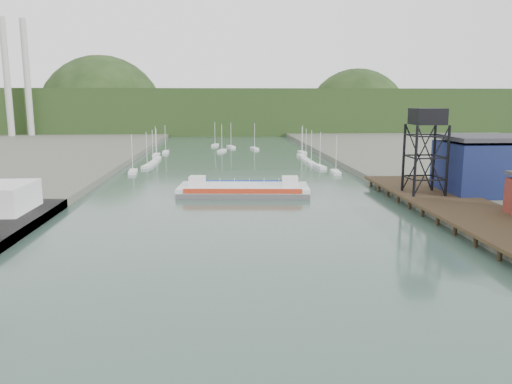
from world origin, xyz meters
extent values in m
plane|color=#314D45|center=(0.00, 0.00, 0.00)|extent=(600.00, 600.00, 0.00)
cube|color=black|center=(37.00, 45.00, 1.90)|extent=(14.00, 70.00, 0.50)
cylinder|color=black|center=(31.00, 45.00, 0.80)|extent=(0.60, 0.60, 2.20)
cylinder|color=black|center=(43.00, 45.00, 0.80)|extent=(0.60, 0.60, 2.20)
cylinder|color=black|center=(32.00, 55.00, 8.65)|extent=(0.50, 0.50, 13.00)
cylinder|color=black|center=(38.00, 55.00, 8.65)|extent=(0.50, 0.50, 13.00)
cylinder|color=black|center=(32.00, 61.00, 8.65)|extent=(0.50, 0.50, 13.00)
cylinder|color=black|center=(38.00, 61.00, 8.65)|extent=(0.50, 0.50, 13.00)
cube|color=black|center=(35.00, 58.00, 16.65)|extent=(5.50, 5.50, 3.00)
cube|color=#0B1734|center=(50.00, 60.00, 6.60)|extent=(20.00, 14.00, 10.00)
cube|color=#2D2D33|center=(50.00, 60.00, 12.50)|extent=(20.50, 14.50, 0.80)
cube|color=silver|center=(-27.54, 103.89, 0.35)|extent=(2.67, 7.65, 0.90)
cube|color=silver|center=(-25.28, 115.30, 0.35)|extent=(2.81, 7.67, 0.90)
cube|color=silver|center=(-24.71, 124.17, 0.35)|extent=(2.35, 7.59, 0.90)
cube|color=silver|center=(-24.81, 134.09, 0.35)|extent=(2.01, 7.50, 0.90)
cube|color=silver|center=(-26.64, 146.33, 0.35)|extent=(2.00, 7.50, 0.90)
cube|color=silver|center=(-24.32, 156.17, 0.35)|extent=(2.16, 7.54, 0.90)
cube|color=silver|center=(27.56, 99.03, 0.35)|extent=(2.53, 7.62, 0.90)
cube|color=silver|center=(25.46, 110.51, 0.35)|extent=(2.76, 7.67, 0.90)
cube|color=silver|center=(24.46, 119.29, 0.35)|extent=(2.22, 7.56, 0.90)
cube|color=silver|center=(24.27, 128.28, 0.35)|extent=(2.18, 7.54, 0.90)
cube|color=silver|center=(24.67, 139.38, 0.35)|extent=(2.46, 7.61, 0.90)
cube|color=silver|center=(26.78, 150.99, 0.35)|extent=(2.48, 7.61, 0.90)
cube|color=silver|center=(-3.16, 160.00, 0.35)|extent=(3.78, 7.76, 0.90)
cube|color=silver|center=(10.04, 168.00, 0.35)|extent=(3.31, 7.74, 0.90)
cube|color=silver|center=(0.66, 176.00, 0.35)|extent=(3.76, 7.76, 0.90)
cube|color=silver|center=(-6.11, 184.00, 0.35)|extent=(3.40, 7.74, 0.90)
cylinder|color=#ACACA7|center=(-110.00, 230.00, 30.00)|extent=(3.20, 3.20, 60.00)
cylinder|color=#ACACA7|center=(-102.00, 235.00, 30.00)|extent=(3.20, 3.20, 60.00)
cube|color=black|center=(0.00, 300.00, 12.00)|extent=(500.00, 120.00, 28.00)
sphere|color=black|center=(-80.00, 300.00, 8.00)|extent=(80.00, 80.00, 80.00)
sphere|color=black|center=(90.00, 310.00, 6.00)|extent=(70.00, 70.00, 70.00)
cube|color=#525154|center=(1.29, 70.22, 0.54)|extent=(27.88, 12.97, 1.08)
cube|color=silver|center=(1.29, 70.22, 1.52)|extent=(27.88, 12.97, 0.87)
cube|color=red|center=(0.85, 64.76, 1.73)|extent=(23.79, 2.07, 0.98)
cube|color=navy|center=(1.72, 75.68, 1.73)|extent=(23.79, 2.07, 0.98)
cube|color=silver|center=(-8.44, 71.00, 2.82)|extent=(3.50, 3.50, 2.17)
cube|color=silver|center=(11.01, 69.44, 2.82)|extent=(3.50, 3.50, 2.17)
camera|label=1|loc=(-3.18, -33.02, 19.63)|focal=35.00mm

